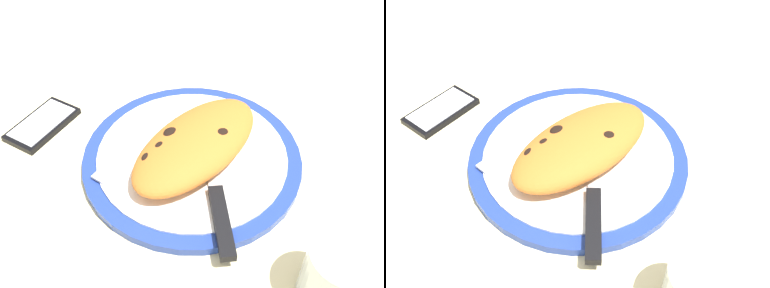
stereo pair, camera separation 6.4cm
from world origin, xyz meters
The scene contains 6 objects.
ground_plane centered at (0.00, 0.00, -1.50)cm, with size 150.00×150.00×3.00cm, color beige.
plate centered at (0.00, 0.00, 0.81)cm, with size 32.28×32.28×1.68cm.
calzone centered at (-0.07, 0.67, 4.01)cm, with size 25.41×15.91×4.63cm.
fork centered at (4.27, -8.37, 1.88)cm, with size 16.88×3.27×0.40cm.
knife centered at (6.60, 7.42, 2.18)cm, with size 21.48×15.72×1.20cm.
smartphone centered at (4.78, -24.88, 0.56)cm, with size 11.69×6.61×1.16cm.
Camera 2 is at (36.58, 27.10, 49.19)cm, focal length 41.78 mm.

